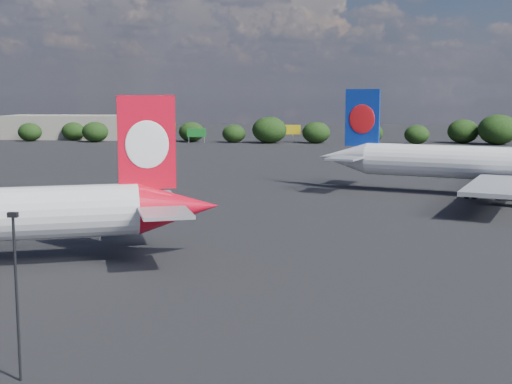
{
  "coord_description": "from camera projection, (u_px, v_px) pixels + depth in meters",
  "views": [
    {
      "loc": [
        21.3,
        -45.2,
        16.15
      ],
      "look_at": [
        16.0,
        12.0,
        8.0
      ],
      "focal_mm": 50.0,
      "sensor_mm": 36.0,
      "label": 1
    }
  ],
  "objects": [
    {
      "name": "china_southern_airliner",
      "position": [
        481.0,
        164.0,
        109.47
      ],
      "size": [
        49.08,
        47.17,
        16.49
      ],
      "color": "silver",
      "rests_on": "ground"
    },
    {
      "name": "ground",
      "position": [
        180.0,
        199.0,
        107.92
      ],
      "size": [
        500.0,
        500.0,
        0.0
      ],
      "primitive_type": "plane",
      "color": "black",
      "rests_on": "ground"
    },
    {
      "name": "terminal_building",
      "position": [
        69.0,
        127.0,
        243.44
      ],
      "size": [
        42.0,
        16.0,
        8.0
      ],
      "color": "gray",
      "rests_on": "ground"
    },
    {
      "name": "horizon_treeline",
      "position": [
        303.0,
        131.0,
        223.87
      ],
      "size": [
        200.33,
        16.28,
        9.22
      ],
      "color": "black",
      "rests_on": "ground"
    },
    {
      "name": "highway_sign",
      "position": [
        196.0,
        133.0,
        223.49
      ],
      "size": [
        6.0,
        0.3,
        4.5
      ],
      "color": "#156D23",
      "rests_on": "ground"
    },
    {
      "name": "apron_lamp_post",
      "position": [
        16.0,
        287.0,
        39.3
      ],
      "size": [
        0.55,
        0.3,
        9.62
      ],
      "color": "black",
      "rests_on": "ground"
    },
    {
      "name": "billboard_yellow",
      "position": [
        293.0,
        130.0,
        226.56
      ],
      "size": [
        5.0,
        0.3,
        5.5
      ],
      "color": "gold",
      "rests_on": "ground"
    }
  ]
}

